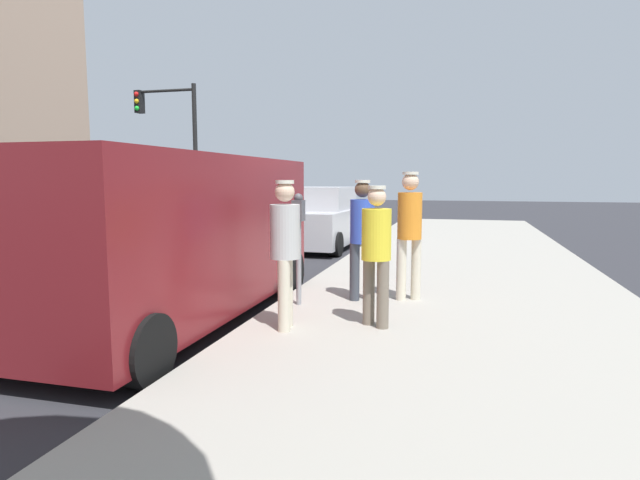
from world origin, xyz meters
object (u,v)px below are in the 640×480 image
at_px(pedestrian_in_yellow, 376,247).
at_px(traffic_light_corner, 174,133).
at_px(parking_meter_far, 372,207).
at_px(parked_van, 173,234).
at_px(pedestrian_in_orange, 410,226).
at_px(parking_meter_near, 299,230).
at_px(pedestrian_in_blue, 362,232).
at_px(parked_sedan_ahead, 321,220).
at_px(pedestrian_in_gray, 285,245).

distance_m(pedestrian_in_yellow, traffic_light_corner, 14.60).
height_order(parking_meter_far, parked_van, parked_van).
xyz_separation_m(pedestrian_in_orange, pedestrian_in_yellow, (-0.24, -1.47, -0.12)).
bearing_deg(pedestrian_in_orange, parking_meter_far, 104.99).
bearing_deg(parked_van, parking_meter_far, 77.34).
relative_size(parking_meter_near, pedestrian_in_orange, 0.84).
bearing_deg(pedestrian_in_blue, parked_sedan_ahead, 109.79).
height_order(pedestrian_in_orange, traffic_light_corner, traffic_light_corner).
bearing_deg(parking_meter_near, traffic_light_corner, 127.53).
distance_m(pedestrian_in_orange, pedestrian_in_gray, 2.21).
relative_size(pedestrian_in_yellow, parked_sedan_ahead, 0.37).
distance_m(parking_meter_far, parked_van, 6.84).
height_order(pedestrian_in_blue, parked_sedan_ahead, pedestrian_in_blue).
distance_m(parked_sedan_ahead, traffic_light_corner, 7.67).
distance_m(parked_van, traffic_light_corner, 13.00).
relative_size(pedestrian_in_yellow, traffic_light_corner, 0.31).
xyz_separation_m(parking_meter_near, pedestrian_in_gray, (0.20, -1.15, -0.06)).
bearing_deg(pedestrian_in_orange, pedestrian_in_yellow, -99.10).
height_order(parking_meter_near, traffic_light_corner, traffic_light_corner).
height_order(pedestrian_in_orange, parked_sedan_ahead, pedestrian_in_orange).
xyz_separation_m(parking_meter_near, pedestrian_in_yellow, (1.18, -0.78, -0.10)).
relative_size(parking_meter_near, parked_van, 0.29).
relative_size(pedestrian_in_orange, pedestrian_in_blue, 1.07).
xyz_separation_m(parking_meter_far, parked_sedan_ahead, (-1.59, 1.09, -0.43)).
bearing_deg(parking_meter_far, pedestrian_in_yellow, -80.09).
height_order(pedestrian_in_orange, pedestrian_in_yellow, pedestrian_in_orange).
relative_size(pedestrian_in_gray, parked_van, 0.33).
distance_m(parked_van, parked_sedan_ahead, 7.78).
xyz_separation_m(pedestrian_in_blue, parked_van, (-2.28, -1.20, 0.03)).
bearing_deg(pedestrian_in_blue, pedestrian_in_orange, 15.99).
relative_size(parking_meter_far, pedestrian_in_blue, 0.90).
height_order(parking_meter_near, pedestrian_in_gray, pedestrian_in_gray).
bearing_deg(pedestrian_in_yellow, pedestrian_in_orange, 80.90).
height_order(pedestrian_in_gray, parked_van, parked_van).
bearing_deg(pedestrian_in_gray, pedestrian_in_orange, 56.59).
xyz_separation_m(pedestrian_in_orange, pedestrian_in_blue, (-0.64, -0.18, -0.08)).
height_order(pedestrian_in_blue, pedestrian_in_yellow, pedestrian_in_blue).
height_order(pedestrian_in_gray, pedestrian_in_yellow, pedestrian_in_gray).
xyz_separation_m(parking_meter_near, parked_van, (-1.50, -0.69, -0.03)).
bearing_deg(parked_van, parked_sedan_ahead, 90.65).
bearing_deg(pedestrian_in_gray, parking_meter_near, 100.01).
relative_size(parking_meter_near, pedestrian_in_gray, 0.89).
height_order(parked_van, traffic_light_corner, traffic_light_corner).
bearing_deg(pedestrian_in_yellow, parked_sedan_ahead, 109.42).
bearing_deg(parked_sedan_ahead, pedestrian_in_orange, -64.81).
height_order(pedestrian_in_orange, pedestrian_in_gray, pedestrian_in_orange).
xyz_separation_m(parking_meter_near, pedestrian_in_blue, (0.78, 0.51, -0.06)).
bearing_deg(traffic_light_corner, parked_van, -59.70).
xyz_separation_m(parking_meter_far, pedestrian_in_blue, (0.78, -5.48, -0.06)).
bearing_deg(pedestrian_in_gray, pedestrian_in_yellow, 20.78).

